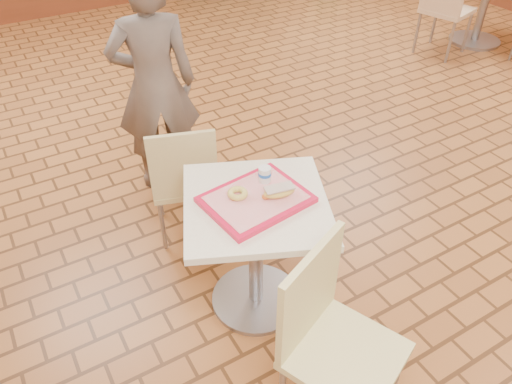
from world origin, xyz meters
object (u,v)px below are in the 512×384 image
customer (155,85)px  serving_tray (256,199)px  long_john_donut (278,192)px  ring_donut (238,193)px  chair_main_front (331,335)px  paper_cup (265,174)px  chair_second_left (445,4)px  main_table (256,238)px  chair_main_back (184,177)px

customer → serving_tray: (-0.00, -1.31, -0.03)m
long_john_donut → ring_donut: bearing=150.8°
chair_main_front → paper_cup: size_ratio=11.64×
paper_cup → customer: bearing=94.6°
ring_donut → long_john_donut: (0.17, -0.09, 0.01)m
serving_tray → long_john_donut: (0.10, -0.04, 0.04)m
chair_second_left → ring_donut: bearing=102.5°
main_table → paper_cup: 0.34m
chair_main_front → paper_cup: bearing=56.4°
main_table → serving_tray: bearing=-153.4°
serving_tray → ring_donut: bearing=144.5°
customer → long_john_donut: bearing=108.6°
paper_cup → chair_second_left: bearing=29.4°
customer → paper_cup: customer is taller
main_table → long_john_donut: size_ratio=4.24×
chair_main_back → customer: customer is taller
customer → long_john_donut: 1.36m
chair_main_back → chair_second_left: size_ratio=0.85×
ring_donut → chair_second_left: (3.49, 1.91, -0.23)m
serving_tray → long_john_donut: long_john_donut is taller
customer → main_table: bearing=104.5°
chair_main_front → chair_second_left: 4.35m
paper_cup → long_john_donut: bearing=-91.4°
chair_main_front → paper_cup: (0.14, 0.76, 0.28)m
chair_main_front → long_john_donut: bearing=54.6°
serving_tray → paper_cup: paper_cup is taller
customer → chair_second_left: size_ratio=1.57×
long_john_donut → customer: bearing=94.0°
chair_main_front → chair_second_left: chair_second_left is taller
ring_donut → paper_cup: bearing=12.2°
chair_main_back → serving_tray: bearing=116.0°
chair_main_back → chair_second_left: 3.74m
long_john_donut → paper_cup: size_ratio=2.15×
chair_main_front → chair_main_back: 1.36m
ring_donut → paper_cup: size_ratio=1.24×
main_table → chair_second_left: size_ratio=0.74×
chair_main_back → long_john_donut: chair_main_back is taller
chair_main_front → chair_main_back: size_ratio=1.12×
main_table → paper_cup: bearing=41.0°
main_table → serving_tray: 0.25m
chair_main_front → chair_main_back: bearing=69.3°
main_table → customer: bearing=89.9°
chair_main_front → ring_donut: 0.77m
chair_main_back → ring_donut: bearing=110.3°
chair_main_front → paper_cup: 0.82m
chair_main_back → paper_cup: (0.20, -0.60, 0.33)m
chair_main_front → long_john_donut: chair_main_front is taller
chair_main_back → long_john_donut: size_ratio=4.84×
chair_main_front → customer: size_ratio=0.60×
serving_tray → chair_second_left: chair_second_left is taller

